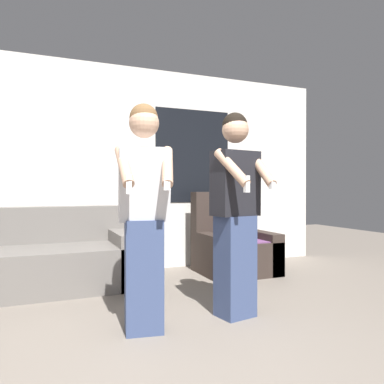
{
  "coord_description": "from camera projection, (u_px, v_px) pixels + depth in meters",
  "views": [
    {
      "loc": [
        -0.82,
        -1.99,
        1.1
      ],
      "look_at": [
        0.34,
        0.8,
        1.06
      ],
      "focal_mm": 35.0,
      "sensor_mm": 36.0,
      "label": 1
    }
  ],
  "objects": [
    {
      "name": "ground_plane",
      "position": [
        191.0,
        377.0,
        2.16
      ],
      "size": [
        14.0,
        14.0,
        0.0
      ],
      "primitive_type": "plane",
      "color": "slate"
    },
    {
      "name": "wall_back",
      "position": [
        107.0,
        168.0,
        4.84
      ],
      "size": [
        6.39,
        0.07,
        2.7
      ],
      "color": "silver",
      "rests_on": "ground_plane"
    },
    {
      "name": "couch",
      "position": [
        36.0,
        261.0,
        4.05
      ],
      "size": [
        2.18,
        0.99,
        0.88
      ],
      "color": "slate",
      "rests_on": "ground_plane"
    },
    {
      "name": "armchair",
      "position": [
        234.0,
        246.0,
        4.87
      ],
      "size": [
        0.92,
        0.83,
        1.04
      ],
      "color": "#332823",
      "rests_on": "ground_plane"
    },
    {
      "name": "person_left",
      "position": [
        144.0,
        214.0,
        2.83
      ],
      "size": [
        0.44,
        0.53,
        1.73
      ],
      "color": "#384770",
      "rests_on": "ground_plane"
    },
    {
      "name": "person_right",
      "position": [
        236.0,
        211.0,
        3.19
      ],
      "size": [
        0.46,
        0.5,
        1.74
      ],
      "color": "#384770",
      "rests_on": "ground_plane"
    }
  ]
}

